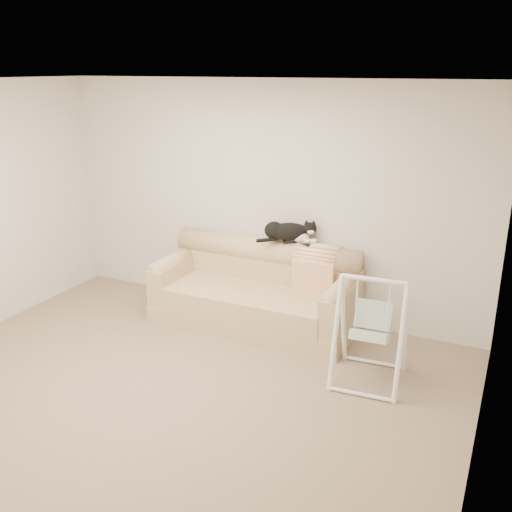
{
  "coord_description": "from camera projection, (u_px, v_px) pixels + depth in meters",
  "views": [
    {
      "loc": [
        2.58,
        -3.64,
        2.71
      ],
      "look_at": [
        0.24,
        1.27,
        0.9
      ],
      "focal_mm": 40.0,
      "sensor_mm": 36.0,
      "label": 1
    }
  ],
  "objects": [
    {
      "name": "remote_a",
      "position": [
        291.0,
        241.0,
        6.17
      ],
      "size": [
        0.18,
        0.14,
        0.03
      ],
      "color": "black",
      "rests_on": "sofa"
    },
    {
      "name": "baby_swing",
      "position": [
        371.0,
        330.0,
        5.04
      ],
      "size": [
        0.65,
        0.69,
        1.0
      ],
      "color": "white",
      "rests_on": "ground"
    },
    {
      "name": "remote_b",
      "position": [
        303.0,
        244.0,
        6.09
      ],
      "size": [
        0.18,
        0.1,
        0.02
      ],
      "color": "black",
      "rests_on": "sofa"
    },
    {
      "name": "ground_plane",
      "position": [
        170.0,
        390.0,
        5.03
      ],
      "size": [
        5.0,
        5.0,
        0.0
      ],
      "primitive_type": "plane",
      "color": "#7A6951",
      "rests_on": "ground"
    },
    {
      "name": "tuxedo_cat",
      "position": [
        289.0,
        232.0,
        6.14
      ],
      "size": [
        0.62,
        0.44,
        0.26
      ],
      "color": "black",
      "rests_on": "sofa"
    },
    {
      "name": "room_shell",
      "position": [
        161.0,
        223.0,
        4.54
      ],
      "size": [
        5.04,
        4.04,
        2.6
      ],
      "color": "silver",
      "rests_on": "ground"
    },
    {
      "name": "throw_blanket",
      "position": [
        318.0,
        262.0,
        6.09
      ],
      "size": [
        0.46,
        0.38,
        0.58
      ],
      "color": "orange",
      "rests_on": "sofa"
    },
    {
      "name": "sofa",
      "position": [
        256.0,
        292.0,
        6.27
      ],
      "size": [
        2.2,
        0.93,
        0.9
      ],
      "color": "tan",
      "rests_on": "ground"
    }
  ]
}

